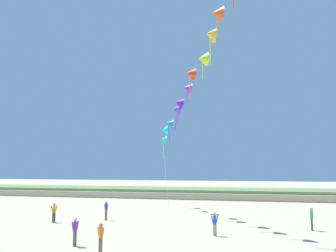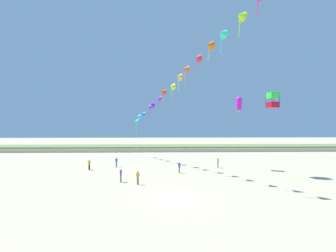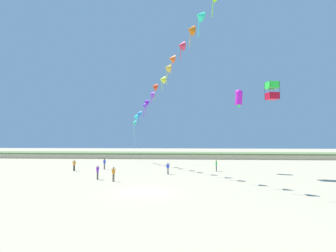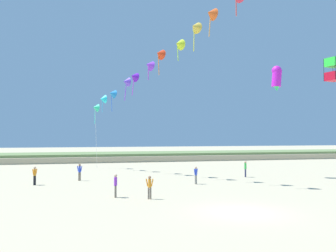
# 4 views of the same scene
# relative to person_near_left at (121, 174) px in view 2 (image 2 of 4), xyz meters

# --- Properties ---
(ground_plane) EXTENTS (240.00, 240.00, 0.00)m
(ground_plane) POSITION_rel_person_near_left_xyz_m (6.66, -6.68, -0.98)
(ground_plane) COLOR #C1B28E
(dune_ridge) EXTENTS (120.00, 11.39, 1.37)m
(dune_ridge) POSITION_rel_person_near_left_xyz_m (6.66, 38.22, -0.29)
(dune_ridge) COLOR tan
(dune_ridge) RESTS_ON ground
(person_near_left) EXTENTS (0.24, 0.59, 1.69)m
(person_near_left) POSITION_rel_person_near_left_xyz_m (0.00, 0.00, 0.00)
(person_near_left) COLOR #726656
(person_near_left) RESTS_ON ground
(person_near_right) EXTENTS (0.50, 0.39, 1.61)m
(person_near_right) POSITION_rel_person_near_left_xyz_m (7.83, 5.33, -0.05)
(person_near_right) COLOR gray
(person_near_right) RESTS_ON ground
(person_mid_center) EXTENTS (0.55, 0.30, 1.63)m
(person_mid_center) POSITION_rel_person_near_left_xyz_m (2.26, -1.25, -0.03)
(person_mid_center) COLOR #726656
(person_mid_center) RESTS_ON ground
(person_far_left) EXTENTS (0.43, 0.50, 1.66)m
(person_far_left) POSITION_rel_person_near_left_xyz_m (-6.47, 8.15, -0.01)
(person_far_left) COLOR black
(person_far_left) RESTS_ON ground
(person_far_right) EXTENTS (0.54, 0.35, 1.66)m
(person_far_right) POSITION_rel_person_near_left_xyz_m (-2.56, 10.36, -0.02)
(person_far_right) COLOR #726656
(person_far_right) RESTS_ON ground
(person_far_center) EXTENTS (0.24, 0.61, 1.73)m
(person_far_center) POSITION_rel_person_near_left_xyz_m (14.70, 9.25, 0.02)
(person_far_center) COLOR #282D4C
(person_far_center) RESTS_ON ground
(kite_banner_string) EXTENTS (17.59, 37.98, 20.94)m
(kite_banner_string) POSITION_rel_person_near_left_xyz_m (7.65, 5.14, 13.36)
(kite_banner_string) COLOR #2EDC9A
(large_kite_low_lead) EXTENTS (1.50, 1.49, 2.73)m
(large_kite_low_lead) POSITION_rel_person_near_left_xyz_m (17.93, 8.27, 9.74)
(large_kite_low_lead) COLOR #D520D2
(large_kite_mid_trail) EXTENTS (1.57, 1.57, 2.19)m
(large_kite_mid_trail) POSITION_rel_person_near_left_xyz_m (21.06, 3.24, 9.81)
(large_kite_mid_trail) COLOR red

